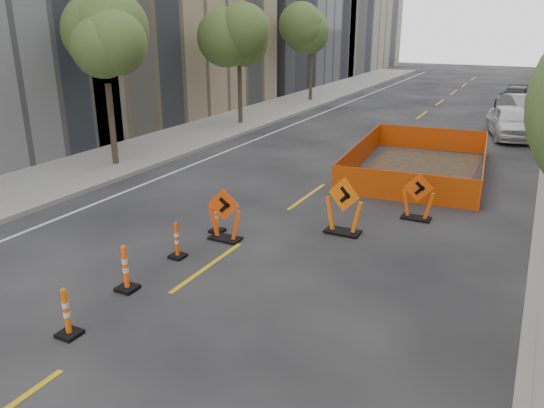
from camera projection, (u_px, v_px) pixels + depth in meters
The scene contains 17 objects.
ground_plane at pixel (83, 355), 9.39m from camera, with size 140.00×140.00×0.00m, color black.
sidewalk_left at pixel (137, 153), 23.31m from camera, with size 4.00×90.00×0.15m, color gray.
bld_left_d at pixel (264, 3), 47.34m from camera, with size 12.00×16.00×14.00m, color #4C4C51.
tree_l_b at pixel (105, 50), 19.91m from camera, with size 2.80×2.80×5.95m.
tree_l_c at pixel (239, 41), 28.32m from camera, with size 2.80×2.80×5.95m.
tree_l_d at pixel (312, 36), 36.74m from camera, with size 2.80×2.80×5.95m.
channelizer_3 at pixel (66, 312), 9.80m from camera, with size 0.40×0.40×1.01m, color #DA5209, non-canonical shape.
channelizer_4 at pixel (125, 268), 11.47m from camera, with size 0.42×0.42×1.07m, color #FE4E0A, non-canonical shape.
channelizer_5 at pixel (177, 240), 13.08m from camera, with size 0.37×0.37×0.94m, color #D84109, non-canonical shape.
channelizer_6 at pixel (217, 216), 14.67m from camera, with size 0.38×0.38×0.96m, color orange, non-canonical shape.
chevron_sign_left at pixel (225, 214), 14.07m from camera, with size 0.97×0.58×1.45m, color #DA3F09, non-canonical shape.
chevron_sign_center at pixel (344, 206), 14.48m from camera, with size 1.08×0.65×1.63m, color #E95E09, non-canonical shape.
chevron_sign_right at pixel (418, 197), 15.55m from camera, with size 0.94×0.57×1.41m, color #E14809, non-canonical shape.
safety_fence at pixel (419, 159), 20.61m from camera, with size 4.69×7.99×1.00m, color #FF590D, non-canonical shape.
parked_car_near at pixel (511, 122), 26.38m from camera, with size 1.88×4.66×1.59m, color white.
parked_car_mid at pixel (523, 108), 30.63m from camera, with size 1.59×4.55×1.50m, color gray.
parked_car_far at pixel (515, 98), 35.38m from camera, with size 1.92×4.71×1.37m, color black.
Camera 1 is at (6.60, -5.60, 5.63)m, focal length 35.00 mm.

